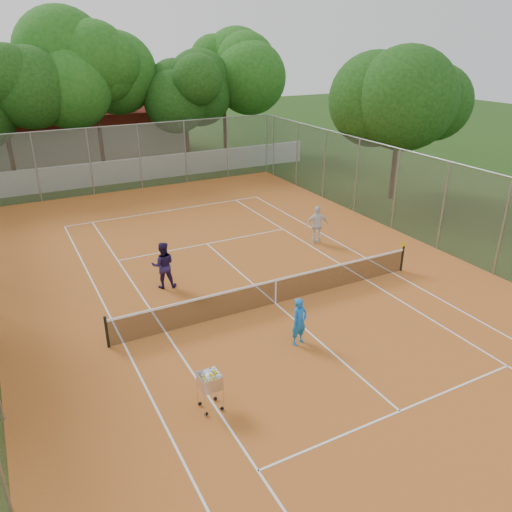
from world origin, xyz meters
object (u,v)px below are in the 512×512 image
clubhouse (73,128)px  ball_hopper (210,390)px  tennis_net (276,291)px  player_near (299,322)px  player_far_left (163,265)px  player_far_right (317,225)px

clubhouse → ball_hopper: 33.14m
tennis_net → clubhouse: 29.12m
tennis_net → player_near: player_near is taller
clubhouse → ball_hopper: (-2.23, -33.03, -1.60)m
player_far_left → clubhouse: bearing=-76.4°
player_near → player_far_left: (-2.47, 5.67, 0.13)m
player_near → player_far_right: size_ratio=0.88×
player_far_right → ball_hopper: player_far_right is taller
player_far_left → ball_hopper: player_far_left is taller
tennis_net → ball_hopper: bearing=-136.4°
player_far_right → clubhouse: bearing=-56.4°
tennis_net → player_far_left: (-3.10, 3.12, 0.42)m
clubhouse → ball_hopper: bearing=-93.9°
player_far_right → ball_hopper: 12.04m
tennis_net → player_near: 2.65m
tennis_net → player_near: size_ratio=7.61×
player_far_right → ball_hopper: (-8.82, -8.19, -0.31)m
player_near → player_far_left: 6.19m
clubhouse → player_far_left: (-1.10, -25.88, -1.27)m
player_near → player_far_left: size_ratio=0.85×
player_near → ball_hopper: 3.90m
tennis_net → player_near: bearing=-103.9°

